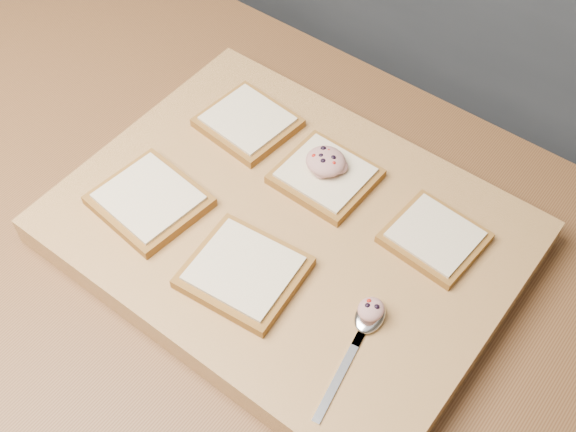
# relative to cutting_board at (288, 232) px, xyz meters

# --- Properties ---
(island_counter) EXTENTS (2.00, 0.80, 0.90)m
(island_counter) POSITION_rel_cutting_board_xyz_m (-0.14, -0.04, -0.47)
(island_counter) COLOR slate
(island_counter) RESTS_ON ground
(cutting_board) EXTENTS (0.56, 0.42, 0.04)m
(cutting_board) POSITION_rel_cutting_board_xyz_m (0.00, 0.00, 0.00)
(cutting_board) COLOR tan
(cutting_board) RESTS_ON island_counter
(bread_far_left) EXTENTS (0.13, 0.12, 0.02)m
(bread_far_left) POSITION_rel_cutting_board_xyz_m (-0.15, 0.10, 0.03)
(bread_far_left) COLOR olive
(bread_far_left) RESTS_ON cutting_board
(bread_far_center) EXTENTS (0.12, 0.11, 0.02)m
(bread_far_center) POSITION_rel_cutting_board_xyz_m (-0.00, 0.09, 0.03)
(bread_far_center) COLOR olive
(bread_far_center) RESTS_ON cutting_board
(bread_far_right) EXTENTS (0.12, 0.11, 0.02)m
(bread_far_right) POSITION_rel_cutting_board_xyz_m (0.16, 0.09, 0.03)
(bread_far_right) COLOR olive
(bread_far_right) RESTS_ON cutting_board
(bread_near_left) EXTENTS (0.14, 0.13, 0.02)m
(bread_near_left) POSITION_rel_cutting_board_xyz_m (-0.16, -0.09, 0.03)
(bread_near_left) COLOR olive
(bread_near_left) RESTS_ON cutting_board
(bread_near_center) EXTENTS (0.14, 0.13, 0.02)m
(bread_near_center) POSITION_rel_cutting_board_xyz_m (0.01, -0.10, 0.03)
(bread_near_center) COLOR olive
(bread_near_center) RESTS_ON cutting_board
(tuna_salad_dollop) EXTENTS (0.05, 0.05, 0.02)m
(tuna_salad_dollop) POSITION_rel_cutting_board_xyz_m (-0.01, 0.09, 0.05)
(tuna_salad_dollop) COLOR tan
(tuna_salad_dollop) RESTS_ON bread_far_center
(spoon) EXTENTS (0.05, 0.17, 0.01)m
(spoon) POSITION_rel_cutting_board_xyz_m (0.16, -0.06, 0.03)
(spoon) COLOR silver
(spoon) RESTS_ON cutting_board
(spoon_salad) EXTENTS (0.03, 0.03, 0.02)m
(spoon_salad) POSITION_rel_cutting_board_xyz_m (0.16, -0.05, 0.04)
(spoon_salad) COLOR tan
(spoon_salad) RESTS_ON spoon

